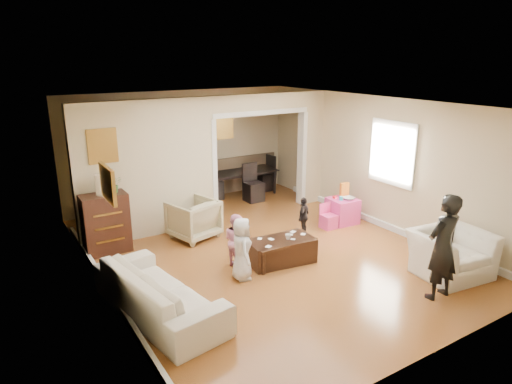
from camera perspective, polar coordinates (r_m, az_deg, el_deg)
floor at (r=8.13m, az=0.75°, el=-7.45°), size 7.00×7.00×0.00m
partition_left at (r=8.70m, az=-13.40°, el=2.78°), size 2.75×0.18×2.60m
partition_right at (r=10.53m, az=6.86°, el=5.53°), size 0.55×0.18×2.60m
partition_header at (r=9.57m, az=0.52°, el=11.33°), size 2.22×0.18×0.35m
window_pane at (r=9.10m, az=16.89°, el=4.73°), size 0.03×0.95×1.10m
framed_art_partition at (r=8.27m, az=-18.85°, el=5.53°), size 0.45×0.03×0.55m
framed_art_sofa_wall at (r=5.98m, az=-18.26°, el=0.99°), size 0.03×0.55×0.40m
framed_art_alcove at (r=11.06m, az=-4.10°, el=8.26°), size 0.45×0.03×0.55m
sofa at (r=6.31m, az=-12.17°, el=-12.19°), size 1.23×2.35×0.65m
armchair_back at (r=8.66m, az=-7.91°, el=-3.39°), size 0.98×1.00×0.75m
armchair_front at (r=7.80m, az=23.43°, el=-7.17°), size 1.21×1.09×0.72m
dresser at (r=8.33m, az=-18.47°, el=-3.80°), size 0.77×0.44×1.06m
table_lamp at (r=8.12m, az=-18.93°, el=0.91°), size 0.22×0.22×0.36m
potted_plant at (r=8.17m, az=-17.55°, el=0.90°), size 0.27×0.23×0.29m
coffee_table at (r=7.64m, az=3.19°, el=-7.43°), size 1.17×0.70×0.41m
coffee_cup at (r=7.56m, az=4.06°, el=-5.66°), size 0.11×0.11×0.09m
play_table at (r=9.54m, az=10.86°, el=-2.33°), size 0.58×0.58×0.52m
cereal_box at (r=9.57m, az=11.12°, el=0.28°), size 0.20×0.08×0.30m
cyan_cup at (r=9.35m, az=10.71°, el=-0.79°), size 0.08×0.08×0.08m
toy_block at (r=9.46m, az=9.92°, el=-0.63°), size 0.09×0.08×0.05m
play_bowl at (r=9.40m, az=11.67°, el=-0.82°), size 0.25×0.25×0.06m
dining_table at (r=11.28m, az=-2.04°, el=1.24°), size 1.81×1.07×0.62m
adult_person at (r=6.88m, az=22.56°, el=-6.45°), size 0.57×0.38×1.56m
child_kneel_a at (r=6.99m, az=-1.82°, el=-7.20°), size 0.45×0.56×1.00m
child_kneel_b at (r=7.44m, az=-2.57°, el=-6.10°), size 0.42×0.50×0.90m
child_toddler at (r=8.72m, az=6.03°, el=-3.10°), size 0.48×0.40×0.77m
craft_papers at (r=7.63m, az=3.40°, el=-5.78°), size 0.92×0.46×0.00m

